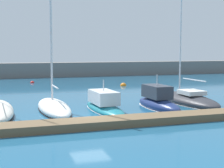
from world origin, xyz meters
name	(u,v)px	position (x,y,z in m)	size (l,w,h in m)	color
ground_plane	(90,121)	(0.00, 0.00, 0.00)	(120.00, 120.00, 0.00)	#1E567A
dock_pier	(97,123)	(0.00, -1.83, 0.26)	(29.04, 1.94, 0.51)	brown
breakwater_seawall	(37,70)	(0.00, 39.06, 1.31)	(108.00, 3.21, 2.63)	slate
sailboat_white_third	(54,107)	(-1.82, 4.62, 0.36)	(2.54, 8.33, 14.60)	white
motorboat_teal_fourth	(104,105)	(2.10, 3.53, 0.44)	(2.38, 7.38, 2.76)	#19707F
motorboat_navy_fifth	(158,102)	(6.72, 3.15, 0.56)	(2.20, 6.42, 3.14)	navy
sailboat_charcoal_sixth	(187,99)	(10.61, 4.99, 0.31)	(3.30, 9.31, 15.27)	#2D2D33
mooring_buoy_orange	(123,86)	(9.89, 20.47, 0.00)	(0.85, 0.85, 0.85)	orange
mooring_buoy_red	(32,83)	(-1.69, 28.55, 0.00)	(0.60, 0.60, 0.60)	red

